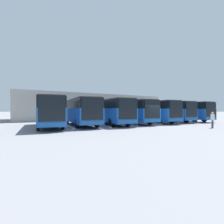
{
  "coord_description": "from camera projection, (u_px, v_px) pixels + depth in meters",
  "views": [
    {
      "loc": [
        15.24,
        15.57,
        1.87
      ],
      "look_at": [
        3.18,
        -5.43,
        1.68
      ],
      "focal_mm": 28.0,
      "sensor_mm": 36.0,
      "label": 1
    }
  ],
  "objects": [
    {
      "name": "bus_5",
      "position": [
        80.0,
        111.0,
        22.0
      ],
      "size": [
        3.79,
        11.13,
        3.28
      ],
      "rotation": [
        0.0,
        0.0,
        -0.12
      ],
      "color": "#19519E",
      "rests_on": "ground_plane"
    },
    {
      "name": "pedestrian",
      "position": [
        213.0,
        119.0,
        18.83
      ],
      "size": [
        0.52,
        0.52,
        1.73
      ],
      "rotation": [
        0.0,
        0.0,
        0.5
      ],
      "color": "#38384C",
      "rests_on": "ground_plane"
    },
    {
      "name": "curb_divider_3",
      "position": [
        126.0,
        124.0,
        23.5
      ],
      "size": [
        0.94,
        5.83,
        0.15
      ],
      "primitive_type": "cube",
      "rotation": [
        0.0,
        0.0,
        -0.12
      ],
      "color": "#9E9E99",
      "rests_on": "ground_plane"
    },
    {
      "name": "curb_divider_5",
      "position": [
        69.0,
        127.0,
        19.65
      ],
      "size": [
        0.94,
        5.83,
        0.15
      ],
      "primitive_type": "cube",
      "rotation": [
        0.0,
        0.0,
        -0.12
      ],
      "color": "#9E9E99",
      "rests_on": "ground_plane"
    },
    {
      "name": "bus_4",
      "position": [
        109.0,
        111.0,
        23.53
      ],
      "size": [
        3.79,
        11.13,
        3.28
      ],
      "rotation": [
        0.0,
        0.0,
        -0.12
      ],
      "color": "#19519E",
      "rests_on": "ground_plane"
    },
    {
      "name": "curb_divider_1",
      "position": [
        165.0,
        122.0,
        27.61
      ],
      "size": [
        0.94,
        5.83,
        0.15
      ],
      "primitive_type": "cube",
      "rotation": [
        0.0,
        0.0,
        -0.12
      ],
      "color": "#9E9E99",
      "rests_on": "ground_plane"
    },
    {
      "name": "station_building",
      "position": [
        90.0,
        107.0,
        39.34
      ],
      "size": [
        30.92,
        13.89,
        5.25
      ],
      "color": "#A8A399",
      "rests_on": "ground_plane"
    },
    {
      "name": "bus_2",
      "position": [
        151.0,
        111.0,
        27.58
      ],
      "size": [
        3.79,
        11.13,
        3.28
      ],
      "rotation": [
        0.0,
        0.0,
        -0.12
      ],
      "color": "#19519E",
      "rests_on": "ground_plane"
    },
    {
      "name": "bus_3",
      "position": [
        130.0,
        111.0,
        25.85
      ],
      "size": [
        3.79,
        11.13,
        3.28
      ],
      "rotation": [
        0.0,
        0.0,
        -0.12
      ],
      "color": "#19519E",
      "rests_on": "ground_plane"
    },
    {
      "name": "curb_divider_0",
      "position": [
        184.0,
        121.0,
        29.12
      ],
      "size": [
        0.94,
        5.83,
        0.15
      ],
      "primitive_type": "cube",
      "rotation": [
        0.0,
        0.0,
        -0.12
      ],
      "color": "#9E9E99",
      "rests_on": "ground_plane"
    },
    {
      "name": "curb_divider_4",
      "position": [
        101.0,
        125.0,
        21.18
      ],
      "size": [
        0.94,
        5.83,
        0.15
      ],
      "primitive_type": "cube",
      "rotation": [
        0.0,
        0.0,
        -0.12
      ],
      "color": "#9E9E99",
      "rests_on": "ground_plane"
    },
    {
      "name": "bus_0",
      "position": [
        184.0,
        111.0,
        31.47
      ],
      "size": [
        3.79,
        11.13,
        3.28
      ],
      "rotation": [
        0.0,
        0.0,
        -0.12
      ],
      "color": "#19519E",
      "rests_on": "ground_plane"
    },
    {
      "name": "bus_6",
      "position": [
        49.0,
        111.0,
        19.72
      ],
      "size": [
        3.79,
        11.13,
        3.28
      ],
      "rotation": [
        0.0,
        0.0,
        -0.12
      ],
      "color": "#19519E",
      "rests_on": "ground_plane"
    },
    {
      "name": "ground_plane",
      "position": [
        157.0,
        126.0,
        21.1
      ],
      "size": [
        600.0,
        600.0,
        0.0
      ],
      "primitive_type": "plane",
      "color": "gray"
    },
    {
      "name": "curb_divider_2",
      "position": [
        149.0,
        123.0,
        25.23
      ],
      "size": [
        0.94,
        5.83,
        0.15
      ],
      "primitive_type": "cube",
      "rotation": [
        0.0,
        0.0,
        -0.12
      ],
      "color": "#9E9E99",
      "rests_on": "ground_plane"
    },
    {
      "name": "bus_1",
      "position": [
        166.0,
        111.0,
        29.96
      ],
      "size": [
        3.79,
        11.13,
        3.28
      ],
      "rotation": [
        0.0,
        0.0,
        -0.12
      ],
      "color": "#19519E",
      "rests_on": "ground_plane"
    }
  ]
}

